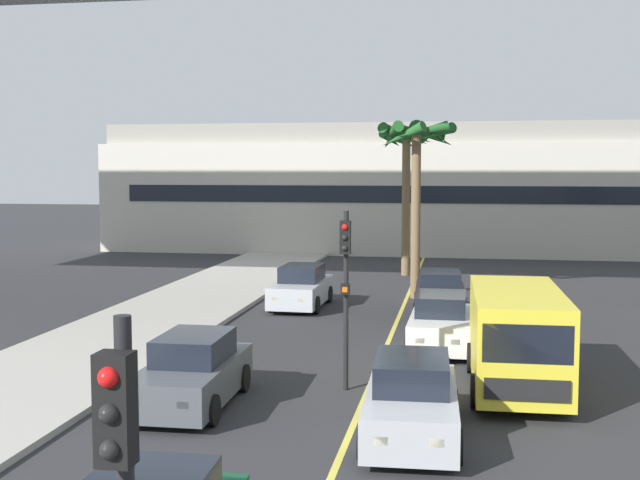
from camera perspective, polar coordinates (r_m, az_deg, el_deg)
name	(u,v)px	position (r m, az deg, el deg)	size (l,w,h in m)	color
lane_stripe_center	(382,357)	(22.68, 4.37, -8.14)	(0.14, 56.00, 0.01)	#DBCC4C
pier_building_backdrop	(427,189)	(51.15, 7.53, 3.55)	(39.83, 8.04, 7.83)	beige
car_queue_front	(441,323)	(23.80, 8.45, -5.79)	(1.88, 4.12, 1.56)	white
car_queue_second	(301,288)	(30.37, -1.32, -3.38)	(1.90, 4.14, 1.56)	#B7BABF
car_queue_fourth	(412,402)	(15.99, 6.44, -11.17)	(1.95, 4.16, 1.56)	#B7BABF
car_queue_fifth	(193,373)	(18.20, -8.91, -9.18)	(1.89, 4.13, 1.56)	#4C5156
car_queue_sixth	(440,295)	(28.96, 8.40, -3.85)	(1.95, 4.16, 1.56)	black
delivery_van	(517,336)	(19.53, 13.60, -6.58)	(2.23, 5.28, 2.36)	yellow
traffic_light_median_far	(346,275)	(18.78, 1.81, -2.49)	(0.24, 0.37, 4.20)	black
palm_tree_near_median	(417,151)	(32.41, 6.78, 6.23)	(3.10, 3.16, 7.06)	brown
palm_tree_mid_median	(406,159)	(39.29, 6.06, 5.67)	(2.71, 2.74, 7.13)	brown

